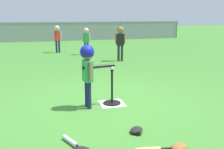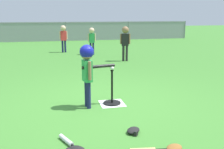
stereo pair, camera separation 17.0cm
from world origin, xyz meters
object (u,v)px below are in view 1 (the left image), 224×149
(fielder_deep_right, at_px, (86,37))
(fielder_deep_left, at_px, (120,39))
(fielder_near_left, at_px, (57,35))
(glove_by_plate, at_px, (179,147))
(spare_bat_silver, at_px, (73,143))
(baseball_on_tee, at_px, (112,68))
(glove_near_bats, at_px, (137,130))
(spare_bat_wood, at_px, (153,149))
(batting_tee, at_px, (112,99))
(batter_child, at_px, (88,63))

(fielder_deep_right, distance_m, fielder_deep_left, 1.96)
(fielder_near_left, distance_m, glove_by_plate, 8.75)
(fielder_near_left, distance_m, spare_bat_silver, 8.27)
(baseball_on_tee, xyz_separation_m, fielder_deep_left, (1.46, 4.23, 0.10))
(fielder_deep_left, bearing_deg, glove_near_bats, -104.87)
(fielder_near_left, distance_m, spare_bat_wood, 8.69)
(fielder_deep_left, relative_size, spare_bat_silver, 2.02)
(baseball_on_tee, bearing_deg, glove_near_bats, -89.45)
(batting_tee, xyz_separation_m, fielder_near_left, (-0.51, 6.86, 0.64))
(spare_bat_wood, bearing_deg, fielder_deep_right, 85.95)
(spare_bat_wood, bearing_deg, baseball_on_tee, 90.65)
(batting_tee, bearing_deg, glove_near_bats, -89.45)
(batting_tee, relative_size, fielder_deep_left, 0.53)
(glove_by_plate, bearing_deg, batter_child, 114.54)
(fielder_deep_left, bearing_deg, baseball_on_tee, -109.10)
(glove_near_bats, bearing_deg, spare_bat_silver, -172.17)
(fielder_deep_right, xyz_separation_m, spare_bat_silver, (-1.45, -7.33, -0.67))
(fielder_deep_right, distance_m, glove_near_bats, 7.26)
(batter_child, bearing_deg, batting_tee, 11.08)
(batting_tee, distance_m, glove_near_bats, 1.24)
(batter_child, relative_size, glove_by_plate, 4.14)
(batting_tee, height_order, baseball_on_tee, baseball_on_tee)
(batting_tee, height_order, fielder_deep_left, fielder_deep_left)
(fielder_deep_left, height_order, spare_bat_silver, fielder_deep_left)
(fielder_deep_right, distance_m, spare_bat_silver, 7.50)
(spare_bat_silver, distance_m, glove_by_plate, 1.31)
(spare_bat_wood, bearing_deg, glove_near_bats, 90.89)
(batting_tee, relative_size, glove_by_plate, 2.37)
(fielder_near_left, bearing_deg, glove_by_plate, -84.43)
(batting_tee, height_order, glove_near_bats, batting_tee)
(spare_bat_silver, bearing_deg, batter_child, 71.17)
(fielder_deep_right, distance_m, glove_by_plate, 7.82)
(fielder_deep_left, relative_size, spare_bat_wood, 1.98)
(batter_child, xyz_separation_m, glove_near_bats, (0.46, -1.15, -0.75))
(baseball_on_tee, relative_size, fielder_deep_left, 0.06)
(fielder_near_left, bearing_deg, baseball_on_tee, -85.79)
(glove_by_plate, bearing_deg, spare_bat_wood, 173.33)
(fielder_deep_right, distance_m, spare_bat_wood, 7.80)
(fielder_near_left, xyz_separation_m, glove_near_bats, (0.52, -8.10, -0.70))
(baseball_on_tee, relative_size, spare_bat_silver, 0.12)
(batter_child, xyz_separation_m, spare_bat_silver, (-0.44, -1.28, -0.76))
(spare_bat_silver, bearing_deg, spare_bat_wood, -24.69)
(spare_bat_silver, distance_m, spare_bat_wood, 1.00)
(fielder_near_left, bearing_deg, batter_child, -89.53)
(batting_tee, distance_m, spare_bat_wood, 1.78)
(fielder_deep_left, bearing_deg, fielder_deep_right, 117.21)
(baseball_on_tee, relative_size, fielder_deep_right, 0.07)
(batting_tee, xyz_separation_m, glove_near_bats, (0.01, -1.24, -0.06))
(batting_tee, xyz_separation_m, baseball_on_tee, (0.00, 0.00, 0.57))
(batting_tee, xyz_separation_m, fielder_deep_left, (1.46, 4.23, 0.68))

